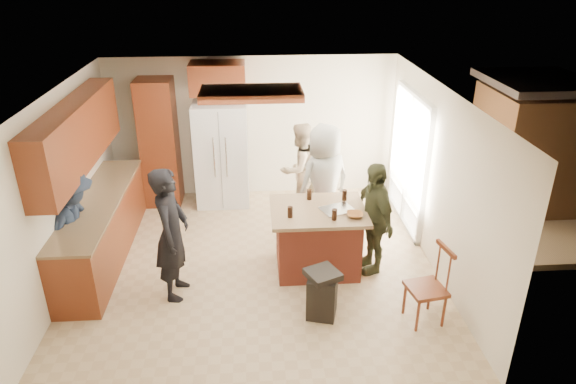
{
  "coord_description": "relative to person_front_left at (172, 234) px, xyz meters",
  "views": [
    {
      "loc": [
        0.02,
        -6.24,
        4.05
      ],
      "look_at": [
        0.45,
        -0.04,
        1.15
      ],
      "focal_mm": 32.0,
      "sensor_mm": 36.0,
      "label": 1
    }
  ],
  "objects": [
    {
      "name": "kitchen_island",
      "position": [
        1.89,
        0.46,
        -0.41
      ],
      "size": [
        1.28,
        1.03,
        0.93
      ],
      "color": "#9F3C29",
      "rests_on": "ground"
    },
    {
      "name": "person_behind_left",
      "position": [
        1.8,
        2.23,
        -0.09
      ],
      "size": [
        0.9,
        0.83,
        1.58
      ],
      "primitive_type": "imported",
      "rotation": [
        0.0,
        0.0,
        3.75
      ],
      "color": "tan",
      "rests_on": "ground"
    },
    {
      "name": "person_front_left",
      "position": [
        0.0,
        0.0,
        0.0
      ],
      "size": [
        0.53,
        0.69,
        1.76
      ],
      "primitive_type": "imported",
      "rotation": [
        0.0,
        0.0,
        1.47
      ],
      "color": "black",
      "rests_on": "ground"
    },
    {
      "name": "trash_bin",
      "position": [
        1.83,
        -0.58,
        -0.56
      ],
      "size": [
        0.48,
        0.48,
        0.63
      ],
      "color": "black",
      "rests_on": "ground"
    },
    {
      "name": "back_wall_units",
      "position": [
        -0.29,
        2.8,
        0.5
      ],
      "size": [
        1.8,
        0.6,
        2.45
      ],
      "color": "maroon",
      "rests_on": "ground"
    },
    {
      "name": "person_counter",
      "position": [
        -1.3,
        0.41,
        -0.08
      ],
      "size": [
        0.72,
        1.12,
        1.6
      ],
      "primitive_type": "imported",
      "rotation": [
        0.0,
        0.0,
        1.32
      ],
      "color": "black",
      "rests_on": "ground"
    },
    {
      "name": "person_behind_right",
      "position": [
        2.1,
        1.4,
        0.02
      ],
      "size": [
        1.05,
        0.91,
        1.81
      ],
      "primitive_type": "imported",
      "rotation": [
        0.0,
        0.0,
        3.6
      ],
      "color": "gray",
      "rests_on": "ground"
    },
    {
      "name": "spindle_chair",
      "position": [
        3.06,
        -0.76,
        -0.43
      ],
      "size": [
        0.49,
        0.49,
        0.99
      ],
      "color": "maroon",
      "rests_on": "ground"
    },
    {
      "name": "room_shell",
      "position": [
        5.41,
        2.24,
        -0.02
      ],
      "size": [
        8.0,
        5.2,
        5.0
      ],
      "color": "tan",
      "rests_on": "ground"
    },
    {
      "name": "left_cabinetry",
      "position": [
        -1.2,
        1.0,
        0.07
      ],
      "size": [
        0.64,
        3.0,
        2.3
      ],
      "color": "maroon",
      "rests_on": "ground"
    },
    {
      "name": "island_items",
      "position": [
        2.12,
        0.37,
        0.09
      ],
      "size": [
        1.0,
        0.71,
        0.15
      ],
      "color": "silver",
      "rests_on": "kitchen_island"
    },
    {
      "name": "refrigerator",
      "position": [
        0.49,
        2.72,
        0.02
      ],
      "size": [
        0.9,
        0.76,
        1.8
      ],
      "color": "white",
      "rests_on": "ground"
    },
    {
      "name": "person_side_right",
      "position": [
        2.64,
        0.4,
        -0.08
      ],
      "size": [
        0.7,
        1.03,
        1.6
      ],
      "primitive_type": "imported",
      "rotation": [
        0.0,
        0.0,
        -1.32
      ],
      "color": "#383B22",
      "rests_on": "ground"
    }
  ]
}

